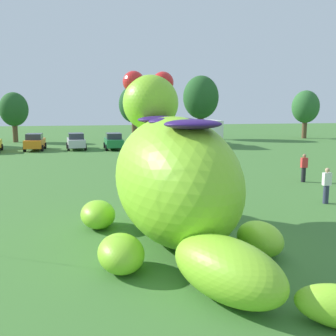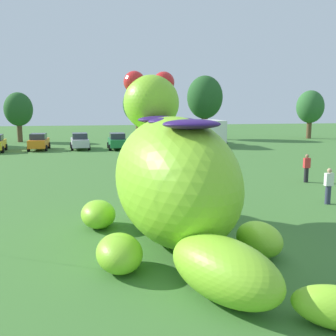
{
  "view_description": "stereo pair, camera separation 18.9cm",
  "coord_description": "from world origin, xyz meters",
  "px_view_note": "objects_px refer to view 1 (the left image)",
  "views": [
    {
      "loc": [
        -4.04,
        -11.76,
        4.62
      ],
      "look_at": [
        -1.41,
        2.0,
        2.36
      ],
      "focal_mm": 41.86,
      "sensor_mm": 36.0,
      "label": 1
    },
    {
      "loc": [
        -3.86,
        -11.8,
        4.62
      ],
      "look_at": [
        -1.41,
        2.0,
        2.36
      ],
      "focal_mm": 41.86,
      "sensor_mm": 36.0,
      "label": 2
    }
  ],
  "objects_px": {
    "car_green": "(114,141)",
    "car_silver": "(76,141)",
    "giant_inflatable_creature": "(174,178)",
    "car_black": "(150,140)",
    "box_truck": "(206,132)",
    "spectator_near_inflatable": "(179,145)",
    "spectator_far_side": "(142,153)",
    "spectator_by_cars": "(171,157)",
    "spectator_mid_field": "(326,186)",
    "spectator_wandering": "(304,168)",
    "car_orange": "(35,142)"
  },
  "relations": [
    {
      "from": "giant_inflatable_creature",
      "to": "car_silver",
      "type": "xyz_separation_m",
      "value": [
        -4.45,
        29.38,
        -1.33
      ]
    },
    {
      "from": "box_truck",
      "to": "spectator_mid_field",
      "type": "xyz_separation_m",
      "value": [
        -1.95,
        -26.77,
        -0.75
      ]
    },
    {
      "from": "car_orange",
      "to": "spectator_near_inflatable",
      "type": "bearing_deg",
      "value": -24.04
    },
    {
      "from": "car_silver",
      "to": "car_green",
      "type": "xyz_separation_m",
      "value": [
        3.89,
        -0.69,
        0.0
      ]
    },
    {
      "from": "car_green",
      "to": "spectator_by_cars",
      "type": "distance_m",
      "value": 13.81
    },
    {
      "from": "spectator_by_cars",
      "to": "giant_inflatable_creature",
      "type": "bearing_deg",
      "value": -100.92
    },
    {
      "from": "car_silver",
      "to": "car_green",
      "type": "distance_m",
      "value": 3.95
    },
    {
      "from": "spectator_mid_field",
      "to": "box_truck",
      "type": "bearing_deg",
      "value": 85.83
    },
    {
      "from": "car_orange",
      "to": "car_green",
      "type": "height_order",
      "value": "same"
    },
    {
      "from": "car_silver",
      "to": "spectator_by_cars",
      "type": "relative_size",
      "value": 2.48
    },
    {
      "from": "giant_inflatable_creature",
      "to": "spectator_wandering",
      "type": "distance_m",
      "value": 13.15
    },
    {
      "from": "car_green",
      "to": "car_silver",
      "type": "bearing_deg",
      "value": 169.92
    },
    {
      "from": "car_black",
      "to": "spectator_far_side",
      "type": "relative_size",
      "value": 2.42
    },
    {
      "from": "box_truck",
      "to": "spectator_by_cars",
      "type": "xyz_separation_m",
      "value": [
        -7.09,
        -15.04,
        -0.75
      ]
    },
    {
      "from": "car_silver",
      "to": "car_green",
      "type": "height_order",
      "value": "same"
    },
    {
      "from": "spectator_near_inflatable",
      "to": "spectator_by_cars",
      "type": "xyz_separation_m",
      "value": [
        -2.32,
        -7.89,
        0.0
      ]
    },
    {
      "from": "spectator_near_inflatable",
      "to": "spectator_far_side",
      "type": "height_order",
      "value": "same"
    },
    {
      "from": "car_green",
      "to": "spectator_near_inflatable",
      "type": "xyz_separation_m",
      "value": [
        5.84,
        -5.47,
        -0.01
      ]
    },
    {
      "from": "spectator_near_inflatable",
      "to": "spectator_wandering",
      "type": "distance_m",
      "value": 15.27
    },
    {
      "from": "spectator_mid_field",
      "to": "car_black",
      "type": "bearing_deg",
      "value": 100.06
    },
    {
      "from": "spectator_near_inflatable",
      "to": "spectator_mid_field",
      "type": "xyz_separation_m",
      "value": [
        2.82,
        -19.62,
        0.0
      ]
    },
    {
      "from": "car_orange",
      "to": "spectator_mid_field",
      "type": "distance_m",
      "value": 30.75
    },
    {
      "from": "car_black",
      "to": "spectator_by_cars",
      "type": "bearing_deg",
      "value": -91.99
    },
    {
      "from": "car_black",
      "to": "spectator_wandering",
      "type": "relative_size",
      "value": 2.42
    },
    {
      "from": "car_orange",
      "to": "car_green",
      "type": "relative_size",
      "value": 0.98
    },
    {
      "from": "giant_inflatable_creature",
      "to": "spectator_far_side",
      "type": "xyz_separation_m",
      "value": [
        1.08,
        17.95,
        -1.34
      ]
    },
    {
      "from": "box_truck",
      "to": "car_orange",
      "type": "bearing_deg",
      "value": -177.06
    },
    {
      "from": "car_silver",
      "to": "box_truck",
      "type": "bearing_deg",
      "value": 3.91
    },
    {
      "from": "spectator_far_side",
      "to": "spectator_wandering",
      "type": "bearing_deg",
      "value": -46.81
    },
    {
      "from": "car_green",
      "to": "spectator_wandering",
      "type": "bearing_deg",
      "value": -62.64
    },
    {
      "from": "car_orange",
      "to": "spectator_wandering",
      "type": "relative_size",
      "value": 2.4
    },
    {
      "from": "spectator_mid_field",
      "to": "spectator_wandering",
      "type": "xyz_separation_m",
      "value": [
        1.72,
        5.04,
        0.0
      ]
    },
    {
      "from": "car_green",
      "to": "spectator_near_inflatable",
      "type": "height_order",
      "value": "car_green"
    },
    {
      "from": "spectator_mid_field",
      "to": "giant_inflatable_creature",
      "type": "bearing_deg",
      "value": -155.99
    },
    {
      "from": "car_black",
      "to": "spectator_mid_field",
      "type": "relative_size",
      "value": 2.42
    },
    {
      "from": "spectator_near_inflatable",
      "to": "spectator_by_cars",
      "type": "distance_m",
      "value": 8.23
    },
    {
      "from": "car_orange",
      "to": "spectator_by_cars",
      "type": "height_order",
      "value": "car_orange"
    },
    {
      "from": "box_truck",
      "to": "giant_inflatable_creature",
      "type": "bearing_deg",
      "value": -108.31
    },
    {
      "from": "car_silver",
      "to": "car_black",
      "type": "bearing_deg",
      "value": 2.69
    },
    {
      "from": "giant_inflatable_creature",
      "to": "spectator_far_side",
      "type": "distance_m",
      "value": 18.03
    },
    {
      "from": "car_black",
      "to": "car_silver",
      "type": "bearing_deg",
      "value": -177.31
    },
    {
      "from": "spectator_near_inflatable",
      "to": "spectator_mid_field",
      "type": "bearing_deg",
      "value": -81.82
    },
    {
      "from": "car_silver",
      "to": "spectator_mid_field",
      "type": "height_order",
      "value": "car_silver"
    },
    {
      "from": "car_black",
      "to": "giant_inflatable_creature",
      "type": "bearing_deg",
      "value": -96.63
    },
    {
      "from": "spectator_mid_field",
      "to": "spectator_wandering",
      "type": "bearing_deg",
      "value": 71.19
    },
    {
      "from": "car_black",
      "to": "spectator_wandering",
      "type": "height_order",
      "value": "car_black"
    },
    {
      "from": "box_truck",
      "to": "spectator_wandering",
      "type": "height_order",
      "value": "box_truck"
    },
    {
      "from": "car_black",
      "to": "car_green",
      "type": "bearing_deg",
      "value": -165.17
    },
    {
      "from": "car_black",
      "to": "spectator_far_side",
      "type": "height_order",
      "value": "car_black"
    },
    {
      "from": "spectator_near_inflatable",
      "to": "spectator_far_side",
      "type": "relative_size",
      "value": 1.0
    }
  ]
}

